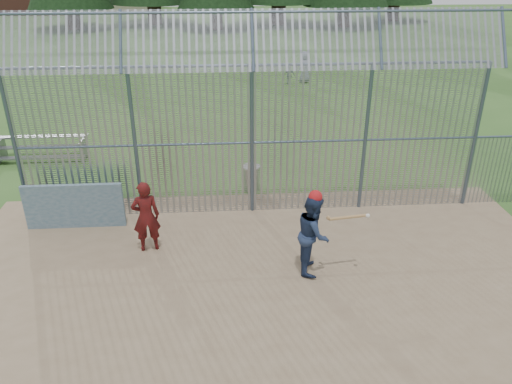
{
  "coord_description": "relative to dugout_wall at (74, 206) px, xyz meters",
  "views": [
    {
      "loc": [
        -0.75,
        -8.7,
        6.51
      ],
      "look_at": [
        0.0,
        2.0,
        1.3
      ],
      "focal_mm": 35.0,
      "sensor_mm": 36.0,
      "label": 1
    }
  ],
  "objects": [
    {
      "name": "bg_kid_standing",
      "position": [
        8.38,
        15.33,
        0.21
      ],
      "size": [
        0.97,
        0.89,
        1.67
      ],
      "primitive_type": "imported",
      "rotation": [
        0.0,
        0.0,
        3.72
      ],
      "color": "slate",
      "rests_on": "ground"
    },
    {
      "name": "backstop_fence",
      "position": [
        6.41,
        0.53,
        1.74
      ],
      "size": [
        20.09,
        0.81,
        5.3
      ],
      "color": "#47566B",
      "rests_on": "ground"
    },
    {
      "name": "batter",
      "position": [
        5.76,
        -2.32,
        0.32
      ],
      "size": [
        0.82,
        0.99,
        1.83
      ],
      "primitive_type": "imported",
      "rotation": [
        0.0,
        0.0,
        1.42
      ],
      "color": "navy",
      "rests_on": "dirt_infield"
    },
    {
      "name": "onlooker",
      "position": [
        2.0,
        -1.22,
        0.28
      ],
      "size": [
        0.72,
        0.54,
        1.77
      ],
      "primitive_type": "imported",
      "rotation": [
        0.0,
        0.0,
        3.34
      ],
      "color": "maroon",
      "rests_on": "dirt_infield"
    },
    {
      "name": "dugout_wall",
      "position": [
        0.0,
        0.0,
        0.0
      ],
      "size": [
        2.5,
        0.12,
        1.2
      ],
      "primitive_type": "cube",
      "color": "#38566B",
      "rests_on": "dirt_infield"
    },
    {
      "name": "ground",
      "position": [
        4.6,
        -2.9,
        -0.62
      ],
      "size": [
        120.0,
        120.0,
        0.0
      ],
      "primitive_type": "plane",
      "color": "#2D511E",
      "rests_on": "ground"
    },
    {
      "name": "trash_can",
      "position": [
        4.66,
        2.0,
        -0.24
      ],
      "size": [
        0.56,
        0.56,
        0.82
      ],
      "color": "gray",
      "rests_on": "ground"
    },
    {
      "name": "bg_kid_seated",
      "position": [
        7.5,
        14.86,
        -0.11
      ],
      "size": [
        0.64,
        0.45,
        1.02
      ],
      "primitive_type": "imported",
      "rotation": [
        0.0,
        0.0,
        2.75
      ],
      "color": "slate",
      "rests_on": "ground"
    },
    {
      "name": "dirt_infield",
      "position": [
        4.6,
        -3.4,
        -0.61
      ],
      "size": [
        14.0,
        10.0,
        0.02
      ],
      "primitive_type": "cube",
      "color": "#756047",
      "rests_on": "ground"
    },
    {
      "name": "batting_gear",
      "position": [
        5.87,
        -2.35,
        1.14
      ],
      "size": [
        1.27,
        0.52,
        0.62
      ],
      "color": "#AC171A",
      "rests_on": "ground"
    },
    {
      "name": "bleacher",
      "position": [
        -2.35,
        4.89,
        -0.21
      ],
      "size": [
        3.0,
        0.95,
        0.72
      ],
      "color": "slate",
      "rests_on": "ground"
    }
  ]
}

